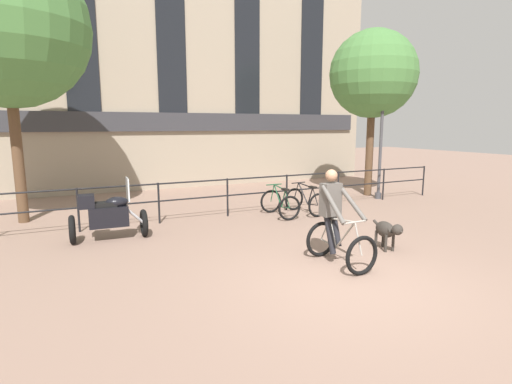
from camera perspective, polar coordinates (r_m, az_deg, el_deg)
name	(u,v)px	position (r m, az deg, el deg)	size (l,w,h in m)	color
ground_plane	(350,282)	(6.73, 13.23, -12.37)	(60.00, 60.00, 0.00)	#8E7060
canal_railing	(227,191)	(10.92, -4.10, 0.17)	(15.05, 0.05, 1.05)	black
building_facade	(170,60)	(16.47, -12.25, 17.98)	(18.00, 0.72, 9.96)	gray
cyclist_with_bike	(336,222)	(7.32, 11.35, -4.24)	(0.72, 1.19, 1.70)	black
dog	(387,230)	(8.39, 18.26, -5.21)	(0.33, 0.92, 0.61)	#332D28
parked_motorcycle	(108,215)	(9.22, -20.40, -3.09)	(1.62, 0.69, 1.35)	black
parked_bicycle_near_lamp	(280,204)	(10.94, 3.43, -1.66)	(0.67, 1.12, 0.86)	black
parked_bicycle_mid_left	(306,201)	(11.37, 7.11, -1.29)	(0.78, 1.18, 0.86)	black
street_lamp	(382,127)	(14.04, 17.51, 8.87)	(0.28, 0.28, 4.31)	#424247
tree_canalside_left	(5,26)	(11.96, -32.25, 19.46)	(3.93, 3.93, 6.81)	brown
tree_canalside_right	(373,75)	(14.78, 16.38, 15.78)	(2.98, 2.98, 5.69)	brown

